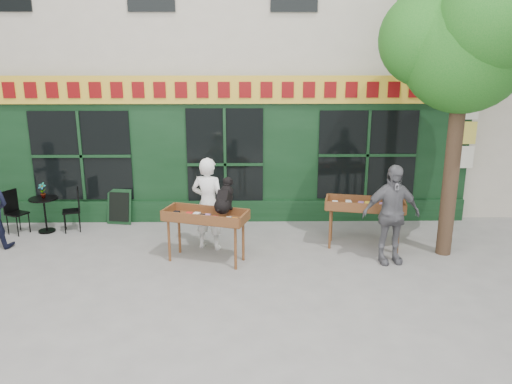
% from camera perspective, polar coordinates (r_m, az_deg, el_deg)
% --- Properties ---
extents(ground, '(80.00, 80.00, 0.00)m').
position_cam_1_polar(ground, '(9.45, -4.03, -7.83)').
color(ground, slate).
rests_on(ground, ground).
extents(building, '(14.00, 7.26, 10.00)m').
position_cam_1_polar(building, '(14.72, -3.13, 20.21)').
color(building, beige).
rests_on(building, ground).
extents(street_tree, '(3.05, 2.90, 5.60)m').
position_cam_1_polar(street_tree, '(9.82, 22.97, 16.49)').
color(street_tree, '#382619').
rests_on(street_tree, ground).
extents(book_cart_center, '(1.62, 1.05, 0.99)m').
position_cam_1_polar(book_cart_center, '(9.19, -5.78, -3.07)').
color(book_cart_center, brown).
rests_on(book_cart_center, ground).
extents(dog, '(0.51, 0.68, 0.60)m').
position_cam_1_polar(dog, '(8.98, -3.66, -0.33)').
color(dog, black).
rests_on(dog, book_cart_center).
extents(woman, '(0.77, 0.62, 1.84)m').
position_cam_1_polar(woman, '(9.78, -5.48, -1.34)').
color(woman, white).
rests_on(woman, ground).
extents(book_cart_right, '(1.60, 0.93, 0.99)m').
position_cam_1_polar(book_cart_right, '(10.04, 12.33, -1.76)').
color(book_cart_right, brown).
rests_on(book_cart_right, ground).
extents(man_right, '(1.13, 0.59, 1.85)m').
position_cam_1_polar(man_right, '(9.39, 15.17, -2.48)').
color(man_right, slate).
rests_on(man_right, ground).
extents(bistro_table, '(0.60, 0.60, 0.76)m').
position_cam_1_polar(bistro_table, '(11.67, -23.03, -1.68)').
color(bistro_table, black).
rests_on(bistro_table, ground).
extents(bistro_chair_left, '(0.49, 0.49, 0.95)m').
position_cam_1_polar(bistro_chair_left, '(11.87, -25.96, -1.67)').
color(bistro_chair_left, black).
rests_on(bistro_chair_left, ground).
extents(bistro_chair_right, '(0.46, 0.46, 0.95)m').
position_cam_1_polar(bistro_chair_right, '(11.51, -19.97, -1.52)').
color(bistro_chair_right, black).
rests_on(bistro_chair_right, ground).
extents(potted_plant, '(0.20, 0.15, 0.34)m').
position_cam_1_polar(potted_plant, '(11.57, -23.23, 0.16)').
color(potted_plant, gray).
rests_on(potted_plant, bistro_table).
extents(chalkboard, '(0.58, 0.27, 0.79)m').
position_cam_1_polar(chalkboard, '(11.73, -15.36, -1.63)').
color(chalkboard, black).
rests_on(chalkboard, ground).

